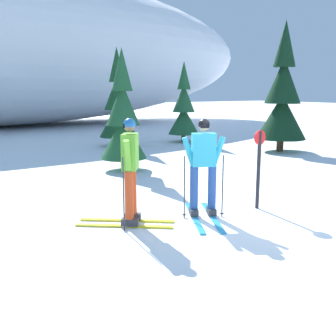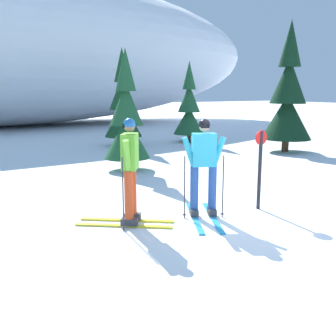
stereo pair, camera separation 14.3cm
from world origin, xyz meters
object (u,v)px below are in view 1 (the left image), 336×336
object	(u,v)px
pine_tree_center_right	(118,106)
pine_tree_right	(184,109)
skier_cyan_jacket	(203,166)
trail_marker_post	(259,165)
pine_tree_far_right	(282,98)
pine_tree_center_left	(123,120)
skier_lime_jacket	(130,170)

from	to	relation	value
pine_tree_center_right	pine_tree_right	distance (m)	3.09
skier_cyan_jacket	trail_marker_post	distance (m)	1.23
skier_cyan_jacket	pine_tree_right	world-z (taller)	pine_tree_right
pine_tree_far_right	trail_marker_post	xyz separation A→B (m)	(-6.12, -4.98, -1.12)
pine_tree_center_left	pine_tree_far_right	bearing A→B (deg)	0.73
skier_cyan_jacket	pine_tree_right	size ratio (longest dim) A/B	0.51
skier_lime_jacket	pine_tree_right	distance (m)	11.35
skier_cyan_jacket	pine_tree_far_right	size ratio (longest dim) A/B	0.38
skier_lime_jacket	pine_tree_center_right	xyz separation A→B (m)	(4.09, 9.06, 0.71)
pine_tree_center_left	pine_tree_center_right	size ratio (longest dim) A/B	0.87
pine_tree_right	pine_tree_center_right	bearing A→B (deg)	175.05
skier_cyan_jacket	pine_tree_right	distance (m)	10.83
skier_lime_jacket	pine_tree_center_right	bearing A→B (deg)	65.68
pine_tree_center_left	pine_tree_right	distance (m)	6.73
pine_tree_center_left	pine_tree_right	bearing A→B (deg)	40.46
pine_tree_center_right	pine_tree_right	xyz separation A→B (m)	(3.07, -0.27, -0.19)
pine_tree_far_right	pine_tree_right	bearing A→B (deg)	109.22
skier_cyan_jacket	pine_tree_right	bearing A→B (deg)	57.29
skier_cyan_jacket	pine_tree_center_right	xyz separation A→B (m)	(2.77, 9.37, 0.72)
skier_lime_jacket	skier_cyan_jacket	xyz separation A→B (m)	(1.32, -0.31, -0.02)
pine_tree_center_right	skier_lime_jacket	bearing A→B (deg)	-114.32
skier_cyan_jacket	pine_tree_far_right	bearing A→B (deg)	33.31
pine_tree_right	trail_marker_post	world-z (taller)	pine_tree_right
pine_tree_right	skier_cyan_jacket	bearing A→B (deg)	-122.71
pine_tree_center_left	pine_tree_far_right	world-z (taller)	pine_tree_far_right
pine_tree_center_left	skier_lime_jacket	bearing A→B (deg)	-114.85
pine_tree_center_right	trail_marker_post	size ratio (longest dim) A/B	2.58
skier_cyan_jacket	pine_tree_right	xyz separation A→B (m)	(5.85, 9.10, 0.54)
pine_tree_right	pine_tree_far_right	xyz separation A→B (m)	(1.49, -4.28, 0.52)
pine_tree_right	pine_tree_far_right	bearing A→B (deg)	-70.78
pine_tree_far_right	skier_lime_jacket	bearing A→B (deg)	-152.49
skier_cyan_jacket	pine_tree_center_right	distance (m)	9.80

